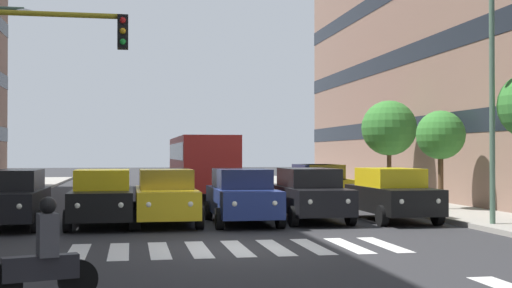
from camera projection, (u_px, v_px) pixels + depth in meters
name	position (u px, v px, depth m)	size (l,w,h in m)	color
ground_plane	(237.00, 248.00, 15.82)	(180.00, 180.00, 0.00)	#2D2D30
crosswalk_markings	(237.00, 248.00, 15.82)	(7.65, 2.80, 0.01)	silver
car_0	(391.00, 194.00, 22.20)	(2.02, 4.44, 1.72)	black
car_1	(310.00, 194.00, 22.10)	(2.02, 4.44, 1.72)	black
car_2	(242.00, 196.00, 21.30)	(2.02, 4.44, 1.72)	navy
car_3	(166.00, 196.00, 21.02)	(2.02, 4.44, 1.72)	gold
car_4	(103.00, 197.00, 20.65)	(2.02, 4.44, 1.72)	black
car_5	(11.00, 198.00, 20.20)	(2.02, 4.44, 1.72)	black
car_row2_0	(321.00, 183.00, 29.80)	(2.02, 4.44, 1.72)	gold
car_row2_1	(317.00, 183.00, 29.81)	(2.02, 4.44, 1.72)	navy
bus_behind_traffic	(201.00, 160.00, 34.01)	(2.78, 10.50, 3.00)	red
motorcycle_with_rider	(43.00, 259.00, 10.09)	(1.66, 0.57, 1.57)	black
street_lamp_left	(482.00, 62.00, 19.91)	(2.39, 0.28, 7.95)	#4C6B56
street_tree_1	(441.00, 136.00, 25.29)	(1.82, 1.82, 3.66)	#513823
street_tree_2	(389.00, 128.00, 30.44)	(2.47, 2.47, 4.43)	#513823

